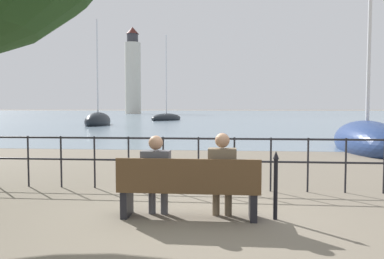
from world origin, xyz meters
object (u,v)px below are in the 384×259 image
at_px(seated_person_left, 156,172).
at_px(closed_umbrella, 276,181).
at_px(harbor_lighthouse, 133,74).
at_px(sailboat_2, 166,118).
at_px(sailboat_1, 367,141).
at_px(park_bench, 188,189).
at_px(seated_person_right, 222,172).
at_px(sailboat_0, 98,121).

distance_m(seated_person_left, closed_umbrella, 1.75).
bearing_deg(harbor_lighthouse, sailboat_2, -71.87).
height_order(sailboat_1, sailboat_2, sailboat_2).
relative_size(park_bench, seated_person_left, 1.70).
xyz_separation_m(seated_person_left, sailboat_1, (6.43, 9.49, -0.30)).
bearing_deg(closed_umbrella, harbor_lighthouse, 105.25).
bearing_deg(sailboat_1, closed_umbrella, -111.66).
relative_size(seated_person_left, seated_person_right, 0.97).
distance_m(seated_person_right, sailboat_1, 10.95).
bearing_deg(harbor_lighthouse, sailboat_1, -70.87).
bearing_deg(sailboat_2, seated_person_left, -56.13).
distance_m(closed_umbrella, sailboat_2, 46.04).
height_order(seated_person_left, sailboat_1, sailboat_1).
distance_m(seated_person_left, harbor_lighthouse, 111.58).
height_order(seated_person_left, sailboat_0, sailboat_0).
relative_size(park_bench, seated_person_right, 1.65).
height_order(park_bench, sailboat_0, sailboat_0).
xyz_separation_m(seated_person_right, sailboat_0, (-12.28, 29.63, -0.28)).
bearing_deg(park_bench, seated_person_right, 9.20).
xyz_separation_m(seated_person_left, harbor_lighthouse, (-27.56, 107.50, 11.60)).
bearing_deg(seated_person_left, seated_person_right, -0.07).
distance_m(seated_person_right, sailboat_0, 32.08).
xyz_separation_m(park_bench, seated_person_left, (-0.49, 0.08, 0.23)).
height_order(seated_person_right, harbor_lighthouse, harbor_lighthouse).
xyz_separation_m(sailboat_1, sailboat_2, (-13.58, 35.68, -0.03)).
distance_m(park_bench, closed_umbrella, 1.27).
bearing_deg(seated_person_left, sailboat_2, 98.99).
distance_m(seated_person_left, sailboat_1, 11.46).
relative_size(seated_person_right, sailboat_1, 0.13).
bearing_deg(sailboat_1, seated_person_right, -115.28).
bearing_deg(seated_person_left, park_bench, -9.33).
relative_size(closed_umbrella, sailboat_0, 0.09).
bearing_deg(closed_umbrella, sailboat_2, 101.14).
distance_m(closed_umbrella, sailboat_0, 32.38).
distance_m(seated_person_left, sailboat_0, 31.72).
distance_m(sailboat_0, sailboat_2, 16.09).
bearing_deg(sailboat_1, sailboat_2, 115.45).
bearing_deg(park_bench, closed_umbrella, 3.66).
xyz_separation_m(park_bench, closed_umbrella, (1.26, 0.08, 0.12)).
height_order(seated_person_right, sailboat_1, sailboat_1).
bearing_deg(park_bench, seated_person_left, 170.67).
distance_m(park_bench, sailboat_0, 31.97).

